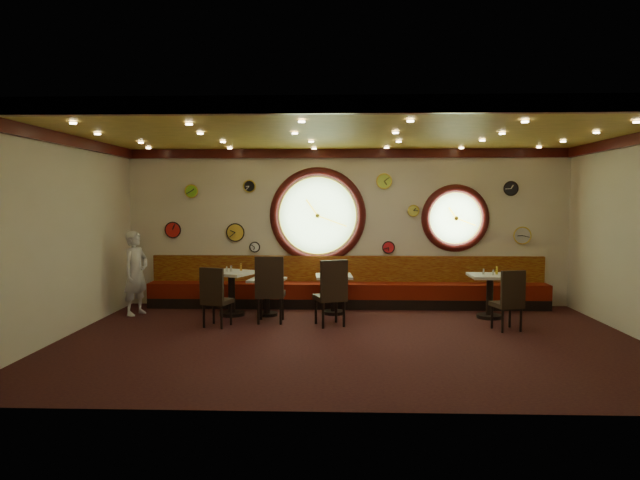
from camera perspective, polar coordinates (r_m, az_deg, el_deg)
The scene contains 48 objects.
floor at distance 8.96m, azimuth 2.93°, elevation -9.98°, with size 9.00×6.00×0.00m, color black.
ceiling at distance 8.75m, azimuth 3.01°, elevation 10.79°, with size 9.00×6.00×0.02m, color gold.
wall_back at distance 11.71m, azimuth 2.71°, elevation 1.23°, with size 9.00×0.02×3.20m, color beige.
wall_front at distance 5.72m, azimuth 3.49°, elevation -1.67°, with size 9.00×0.02×3.20m, color beige.
wall_left at distance 9.74m, azimuth -24.56°, elevation 0.32°, with size 0.02×6.00×3.20m, color beige.
molding_back at distance 11.68m, azimuth 2.74°, elevation 8.64°, with size 9.00×0.10×0.18m, color #350B09.
molding_front at distance 5.82m, azimuth 3.54°, elevation 13.34°, with size 9.00×0.10×0.18m, color #350B09.
molding_left at distance 9.74m, azimuth -24.56°, elevation 9.21°, with size 0.10×6.00×0.18m, color #350B09.
banquette_base at distance 11.60m, azimuth 2.71°, elevation -6.26°, with size 8.00×0.55×0.20m, color black.
banquette_seat at distance 11.56m, azimuth 2.71°, elevation -5.04°, with size 8.00×0.55×0.30m, color #581007.
banquette_back at distance 11.72m, azimuth 2.70°, elevation -2.94°, with size 8.00×0.10×0.55m, color #651308.
porthole_left_glass at distance 11.70m, azimuth -0.22°, elevation 2.46°, with size 1.66×1.66×0.02m, color #89B56C.
porthole_left_frame at distance 11.68m, azimuth -0.23°, elevation 2.46°, with size 1.98×1.98×0.18m, color #350B09.
porthole_left_ring at distance 11.65m, azimuth -0.23°, elevation 2.46°, with size 1.61×1.61×0.03m, color gold.
porthole_right_glass at distance 11.93m, azimuth 13.35°, elevation 2.14°, with size 1.10×1.10×0.02m, color #89B56C.
porthole_right_frame at distance 11.91m, azimuth 13.37°, elevation 2.14°, with size 1.38×1.38×0.18m, color #350B09.
porthole_right_ring at distance 11.88m, azimuth 13.40°, elevation 2.14°, with size 1.09×1.09×0.03m, color gold.
wall_clock_0 at distance 11.80m, azimuth -7.07°, elevation 5.36°, with size 0.24×0.24×0.03m, color black.
wall_clock_1 at distance 11.82m, azimuth -6.54°, elevation -0.70°, with size 0.20×0.20×0.03m, color white.
wall_clock_2 at distance 12.25m, azimuth 19.56°, elevation 0.43°, with size 0.34×0.34×0.03m, color silver.
wall_clock_3 at distance 12.05m, azimuth -12.73°, elevation 4.79°, with size 0.26×0.26×0.03m, color #70BB25.
wall_clock_4 at distance 12.15m, azimuth 18.54°, elevation 4.91°, with size 0.28×0.28×0.03m, color black.
wall_clock_5 at distance 11.73m, azimuth 6.86°, elevation -0.74°, with size 0.24×0.24×0.03m, color red.
wall_clock_6 at distance 12.17m, azimuth -14.50°, elevation 0.98°, with size 0.32×0.32×0.03m, color red.
wall_clock_7 at distance 11.69m, azimuth 6.43°, elevation 5.87°, with size 0.30×0.30×0.03m, color #C1E447.
wall_clock_8 at distance 11.87m, azimuth -8.46°, elevation 0.75°, with size 0.36×0.36×0.03m, color gold.
wall_clock_9 at distance 11.75m, azimuth 9.33°, elevation 2.90°, with size 0.22×0.22×0.03m, color #D5CD47.
table_a at distance 10.86m, azimuth -8.83°, elevation -4.73°, with size 1.00×1.00×0.83m.
table_b at distance 10.78m, azimuth -5.32°, elevation -5.23°, with size 0.72×0.72×0.70m.
table_c at distance 10.88m, azimuth 1.39°, elevation -4.96°, with size 0.72×0.72×0.74m.
table_d at distance 10.94m, azimuth 16.62°, elevation -4.88°, with size 0.73×0.73×0.80m.
chair_a at distance 9.87m, azimuth -10.50°, elevation -5.25°, with size 0.54×0.54×0.64m.
chair_b at distance 10.05m, azimuth -5.03°, elevation -4.50°, with size 0.51×0.51×0.74m.
chair_c at distance 9.76m, azimuth 1.20°, elevation -4.86°, with size 0.63×0.63×0.71m.
chair_d at distance 9.93m, azimuth 18.45°, elevation -5.37°, with size 0.52×0.52×0.63m.
condiment_a_salt at distance 10.83m, azimuth -9.30°, elevation -2.87°, with size 0.03×0.03×0.09m, color silver.
condiment_b_salt at distance 10.77m, azimuth -5.88°, elevation -3.59°, with size 0.04×0.04×0.10m, color silver.
condiment_c_salt at distance 10.93m, azimuth 1.14°, elevation -3.19°, with size 0.04×0.04×0.10m, color silver.
condiment_d_salt at distance 10.87m, azimuth 16.03°, elevation -3.06°, with size 0.04×0.04×0.11m, color silver.
condiment_a_pepper at distance 10.78m, azimuth -8.88°, elevation -2.84°, with size 0.04×0.04×0.11m, color silver.
condiment_b_pepper at distance 10.69m, azimuth -5.15°, elevation -3.62°, with size 0.04×0.04×0.11m, color silver.
condiment_c_pepper at distance 10.83m, azimuth 1.36°, elevation -3.27°, with size 0.04×0.04×0.10m, color silver.
condiment_d_pepper at distance 10.82m, azimuth 16.94°, elevation -3.12°, with size 0.04×0.04×0.10m, color silver.
condiment_a_bottle at distance 10.89m, azimuth -7.90°, elevation -2.67°, with size 0.05×0.05×0.15m, color gold.
condiment_b_bottle at distance 10.78m, azimuth -4.97°, elevation -3.47°, with size 0.04×0.04×0.14m, color orange.
condiment_c_bottle at distance 10.87m, azimuth 2.08°, elevation -3.02°, with size 0.06×0.06×0.18m, color gold.
condiment_d_bottle at distance 10.95m, azimuth 17.25°, elevation -2.92°, with size 0.05×0.05×0.15m, color gold.
waiter at distance 11.32m, azimuth -17.95°, elevation -3.15°, with size 0.58×0.38×1.59m, color silver.
Camera 1 is at (-0.15, -8.69, 2.16)m, focal length 32.00 mm.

